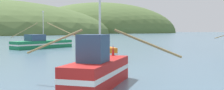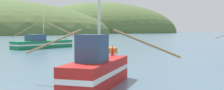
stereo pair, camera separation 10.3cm
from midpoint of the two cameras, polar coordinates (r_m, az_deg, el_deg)
The scene contains 4 objects.
hill_far_left at distance 246.62m, azimuth -2.67°, elevation 2.57°, with size 134.67×107.73×53.42m, color #516B38.
fishing_boat_green at distance 46.48m, azimuth -14.47°, elevation 0.34°, with size 16.07×10.82×6.13m.
fishing_boat_orange at distance 29.12m, azimuth -2.69°, elevation -1.25°, with size 4.21×6.91×6.49m.
fishing_boat_red at distance 14.90m, azimuth -3.20°, elevation -5.19°, with size 8.71×6.54×6.71m.
Camera 1 is at (1.53, -8.38, 3.12)m, focal length 43.93 mm.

